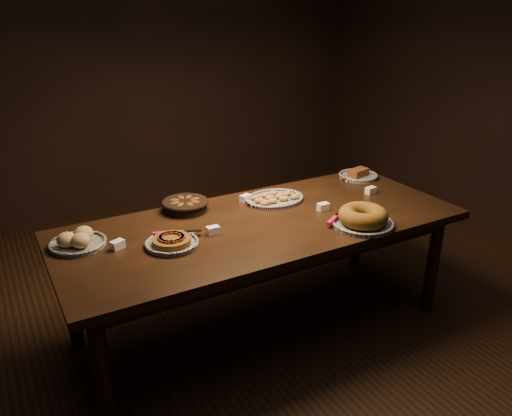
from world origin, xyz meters
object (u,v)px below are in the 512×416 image
apple_tart_plate (172,242)px  madeleine_platter (274,199)px  buffet_table (263,232)px  bundt_cake_plate (363,218)px

apple_tart_plate → madeleine_platter: apple_tart_plate is taller
buffet_table → madeleine_platter: bearing=47.0°
buffet_table → madeleine_platter: madeleine_platter is taller
bundt_cake_plate → apple_tart_plate: bearing=157.9°
buffet_table → bundt_cake_plate: 0.59m
buffet_table → apple_tart_plate: apple_tart_plate is taller
apple_tart_plate → madeleine_platter: size_ratio=0.86×
buffet_table → bundt_cake_plate: bundt_cake_plate is taller
madeleine_platter → buffet_table: bearing=-129.4°
madeleine_platter → bundt_cake_plate: size_ratio=0.99×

